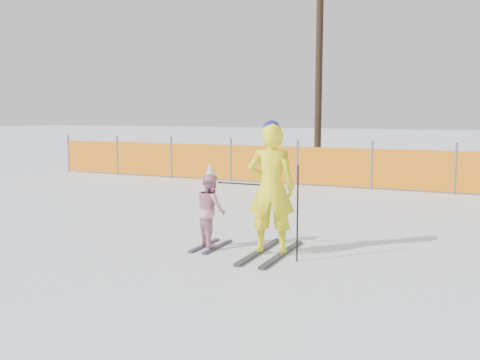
% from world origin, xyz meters
% --- Properties ---
extents(ground, '(120.00, 120.00, 0.00)m').
position_xyz_m(ground, '(0.00, 0.00, 0.00)').
color(ground, white).
rests_on(ground, ground).
extents(adult, '(0.73, 1.55, 1.87)m').
position_xyz_m(adult, '(0.54, 0.35, 0.93)').
color(adult, black).
rests_on(adult, ground).
extents(child, '(0.65, 0.87, 1.25)m').
position_xyz_m(child, '(-0.40, 0.35, 0.57)').
color(child, black).
rests_on(child, ground).
extents(ski_poles, '(1.28, 0.22, 1.29)m').
position_xyz_m(ski_poles, '(0.67, 0.22, 0.76)').
color(ski_poles, black).
rests_on(ski_poles, ground).
extents(safety_fence, '(15.33, 0.06, 1.25)m').
position_xyz_m(safety_fence, '(-1.80, 7.37, 0.56)').
color(safety_fence, '#595960').
rests_on(safety_fence, ground).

